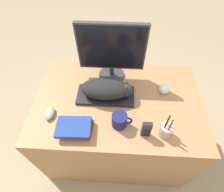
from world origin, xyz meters
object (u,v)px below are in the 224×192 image
Objects in this scene: computer_mouse at (50,113)px; coffee_mug at (120,120)px; keyboard at (106,95)px; book_stack at (75,128)px; pen_cup at (166,130)px; cat at (108,89)px; monitor at (112,51)px; phone at (147,129)px; baseball at (165,89)px.

coffee_mug is at bearing -5.54° from computer_mouse.
keyboard is 1.83× the size of book_stack.
pen_cup is at bearing 0.50° from book_stack.
cat is at bearing -0.00° from keyboard.
pen_cup is at bearing -54.14° from monitor.
coffee_mug is 0.17m from phone.
cat is 1.62× the size of book_stack.
baseball is at bearing 65.92° from phone.
phone reaches higher than keyboard.
computer_mouse is at bearing -134.71° from monitor.
coffee_mug is (0.08, -0.44, -0.20)m from monitor.
cat reaches higher than baseball.
pen_cup reaches higher than phone.
cat is at bearing 25.47° from computer_mouse.
pen_cup is (0.28, -0.05, -0.00)m from coffee_mug.
pen_cup is at bearing 5.24° from phone.
keyboard is 0.40m from phone.
monitor is 0.49m from coffee_mug.
computer_mouse is 0.48m from coffee_mug.
keyboard is 0.25m from coffee_mug.
coffee_mug is at bearing -80.04° from monitor.
coffee_mug is at bearing -64.25° from keyboard.
coffee_mug is 1.76× the size of baseball.
coffee_mug reaches higher than baseball.
monitor reaches higher than cat.
keyboard is 3.12× the size of phone.
cat is 3.46× the size of computer_mouse.
phone is (-0.16, -0.36, 0.03)m from baseball.
keyboard is at bearing 26.52° from computer_mouse.
baseball is at bearing 83.57° from pen_cup.
book_stack is at bearing -121.29° from keyboard.
baseball is (0.04, 0.34, -0.01)m from pen_cup.
book_stack is at bearing -28.44° from computer_mouse.
cat is at bearing -170.88° from baseball.
keyboard is at bearing 180.00° from cat.
keyboard is 1.93× the size of pen_cup.
pen_cup is (0.36, -0.50, -0.20)m from monitor.
baseball is at bearing 9.12° from cat.
monitor is 0.47m from baseball.
baseball is (0.79, 0.25, 0.02)m from computer_mouse.
book_stack is at bearing 179.21° from phone.
monitor is 0.61m from computer_mouse.
coffee_mug is at bearing 169.46° from pen_cup.
coffee_mug reaches higher than keyboard.
cat is at bearing 143.19° from pen_cup.
keyboard is 0.43m from baseball.
pen_cup reaches higher than baseball.
monitor is (0.01, 0.22, 0.16)m from cat.
book_stack is at bearing -168.54° from coffee_mug.
computer_mouse is at bearing -162.67° from baseball.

